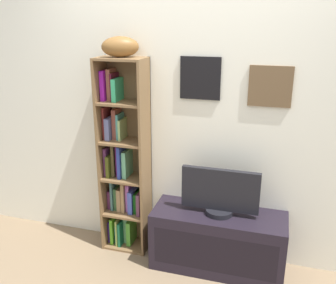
{
  "coord_description": "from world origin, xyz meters",
  "views": [
    {
      "loc": [
        0.69,
        -1.8,
        2.0
      ],
      "look_at": [
        -0.1,
        0.85,
        1.08
      ],
      "focal_mm": 40.28,
      "sensor_mm": 36.0,
      "label": 1
    }
  ],
  "objects_px": {
    "bookshelf": "(123,166)",
    "television": "(220,193)",
    "football": "(120,47)",
    "tv_stand": "(218,241)"
  },
  "relations": [
    {
      "from": "football",
      "to": "tv_stand",
      "type": "xyz_separation_m",
      "value": [
        0.84,
        -0.08,
        -1.53
      ]
    },
    {
      "from": "bookshelf",
      "to": "tv_stand",
      "type": "height_order",
      "value": "bookshelf"
    },
    {
      "from": "bookshelf",
      "to": "television",
      "type": "relative_size",
      "value": 2.76
    },
    {
      "from": "football",
      "to": "tv_stand",
      "type": "relative_size",
      "value": 0.27
    },
    {
      "from": "football",
      "to": "television",
      "type": "distance_m",
      "value": 1.39
    },
    {
      "from": "bookshelf",
      "to": "football",
      "type": "height_order",
      "value": "football"
    },
    {
      "from": "football",
      "to": "bookshelf",
      "type": "bearing_deg",
      "value": 134.33
    },
    {
      "from": "television",
      "to": "football",
      "type": "bearing_deg",
      "value": 174.79
    },
    {
      "from": "bookshelf",
      "to": "football",
      "type": "relative_size",
      "value": 5.84
    },
    {
      "from": "tv_stand",
      "to": "bookshelf",
      "type": "bearing_deg",
      "value": 172.95
    }
  ]
}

